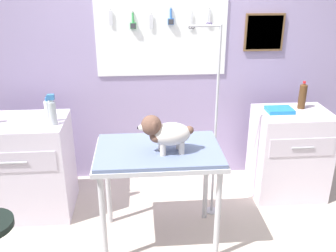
% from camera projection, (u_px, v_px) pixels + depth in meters
% --- Properties ---
extents(rear_wall_panel, '(4.00, 0.11, 2.30)m').
position_uv_depth(rear_wall_panel, '(156.00, 70.00, 3.75)').
color(rear_wall_panel, '#9A89B4').
rests_on(rear_wall_panel, ground).
extents(grooming_table, '(0.97, 0.63, 0.83)m').
position_uv_depth(grooming_table, '(159.00, 159.00, 2.88)').
color(grooming_table, '#B7B7BC').
rests_on(grooming_table, ground).
extents(grooming_arm, '(0.30, 0.11, 1.70)m').
position_uv_depth(grooming_arm, '(214.00, 133.00, 3.20)').
color(grooming_arm, '#B7B7BC').
rests_on(grooming_arm, ground).
extents(dog, '(0.41, 0.21, 0.30)m').
position_uv_depth(dog, '(165.00, 133.00, 2.72)').
color(dog, silver).
rests_on(dog, grooming_table).
extents(counter_left, '(0.80, 0.58, 0.89)m').
position_uv_depth(counter_left, '(25.00, 167.00, 3.38)').
color(counter_left, silver).
rests_on(counter_left, ground).
extents(cabinet_right, '(0.68, 0.54, 0.86)m').
position_uv_depth(cabinet_right, '(289.00, 153.00, 3.66)').
color(cabinet_right, silver).
rests_on(cabinet_right, ground).
extents(spray_bottle_tall, '(0.05, 0.05, 0.23)m').
position_uv_depth(spray_bottle_tall, '(48.00, 111.00, 3.15)').
color(spray_bottle_tall, white).
rests_on(spray_bottle_tall, counter_left).
extents(detangler_spray, '(0.06, 0.06, 0.26)m').
position_uv_depth(detangler_spray, '(52.00, 112.00, 3.09)').
color(detangler_spray, '#A9B2B4').
rests_on(detangler_spray, counter_left).
extents(soda_bottle, '(0.07, 0.07, 0.27)m').
position_uv_depth(soda_bottle, '(303.00, 96.00, 3.55)').
color(soda_bottle, '#4C2E16').
rests_on(soda_bottle, cabinet_right).
extents(supply_tray, '(0.24, 0.18, 0.04)m').
position_uv_depth(supply_tray, '(279.00, 110.00, 3.50)').
color(supply_tray, '#1F74C1').
rests_on(supply_tray, cabinet_right).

